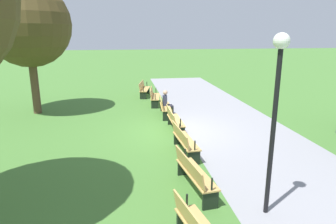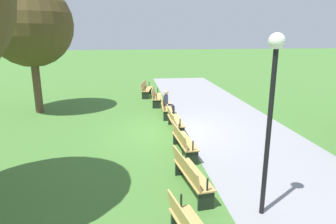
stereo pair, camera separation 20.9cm
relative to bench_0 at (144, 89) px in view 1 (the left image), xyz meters
name	(u,v)px [view 1 (the left image)]	position (x,y,z in m)	size (l,w,h in m)	color
ground_plane	(176,131)	(7.01, 0.77, -0.48)	(120.00, 120.00, 0.00)	#477A33
path_paving	(235,128)	(7.01, 3.25, -0.47)	(28.42, 4.38, 0.01)	#939399
bench_0	(144,89)	(0.00, 0.00, 0.00)	(1.93, 0.84, 0.89)	tan
bench_1	(154,96)	(2.32, 0.39, 0.00)	(1.92, 0.72, 0.89)	tan
bench_2	(164,106)	(4.66, 0.62, 0.00)	(1.90, 0.60, 0.89)	tan
bench_3	(174,120)	(7.01, 0.70, 0.00)	(1.87, 0.47, 0.89)	tan
bench_4	(184,140)	(9.36, 0.62, 0.00)	(1.90, 0.60, 0.89)	tan
bench_5	(194,173)	(11.69, 0.39, 0.00)	(1.92, 0.72, 0.89)	tan
person_seated	(167,102)	(4.51, 0.78, 0.16)	(0.35, 0.53, 1.20)	#2D3347
tree_0	(28,25)	(3.23, -5.44, 3.69)	(3.89, 3.89, 6.12)	brown
lamp_post	(277,92)	(12.84, 1.75, 2.20)	(0.32, 0.32, 3.83)	black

